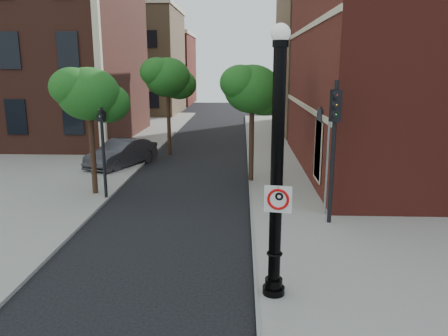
{
  "coord_description": "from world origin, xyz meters",
  "views": [
    {
      "loc": [
        1.65,
        -9.63,
        5.55
      ],
      "look_at": [
        1.17,
        2.0,
        2.84
      ],
      "focal_mm": 35.0,
      "sensor_mm": 36.0,
      "label": 1
    }
  ],
  "objects_px": {
    "no_parking_sign": "(278,199)",
    "parked_car": "(122,153)",
    "traffic_signal_left": "(102,128)",
    "traffic_signal_right": "(334,130)",
    "lamppost": "(277,181)"
  },
  "relations": [
    {
      "from": "no_parking_sign",
      "to": "lamppost",
      "type": "bearing_deg",
      "value": 111.01
    },
    {
      "from": "lamppost",
      "to": "traffic_signal_right",
      "type": "height_order",
      "value": "lamppost"
    },
    {
      "from": "parked_car",
      "to": "traffic_signal_right",
      "type": "height_order",
      "value": "traffic_signal_right"
    },
    {
      "from": "parked_car",
      "to": "traffic_signal_right",
      "type": "relative_size",
      "value": 0.92
    },
    {
      "from": "no_parking_sign",
      "to": "parked_car",
      "type": "height_order",
      "value": "no_parking_sign"
    },
    {
      "from": "no_parking_sign",
      "to": "parked_car",
      "type": "relative_size",
      "value": 0.14
    },
    {
      "from": "no_parking_sign",
      "to": "parked_car",
      "type": "bearing_deg",
      "value": 128.2
    },
    {
      "from": "no_parking_sign",
      "to": "parked_car",
      "type": "xyz_separation_m",
      "value": [
        -7.62,
        14.33,
        -1.81
      ]
    },
    {
      "from": "no_parking_sign",
      "to": "traffic_signal_left",
      "type": "bearing_deg",
      "value": 139.76
    },
    {
      "from": "traffic_signal_left",
      "to": "traffic_signal_right",
      "type": "xyz_separation_m",
      "value": [
        8.9,
        -2.69,
        0.35
      ]
    },
    {
      "from": "no_parking_sign",
      "to": "traffic_signal_right",
      "type": "distance_m",
      "value": 5.84
    },
    {
      "from": "lamppost",
      "to": "traffic_signal_right",
      "type": "xyz_separation_m",
      "value": [
        2.33,
        5.13,
        0.47
      ]
    },
    {
      "from": "traffic_signal_left",
      "to": "traffic_signal_right",
      "type": "distance_m",
      "value": 9.31
    },
    {
      "from": "traffic_signal_right",
      "to": "traffic_signal_left",
      "type": "bearing_deg",
      "value": 150.76
    },
    {
      "from": "traffic_signal_left",
      "to": "no_parking_sign",
      "type": "bearing_deg",
      "value": -36.62
    }
  ]
}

